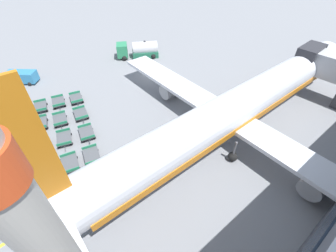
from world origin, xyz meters
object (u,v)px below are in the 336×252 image
(baggage_dolly_row_mid_a_col_c, at_px, (41,146))
(baggage_dolly_row_mid_b_col_c, at_px, (64,139))
(airplane, at_px, (237,108))
(baggage_dolly_row_far_col_c, at_px, (87,133))
(baggage_dolly_row_near_col_e, at_px, (16,215))
(baggage_dolly_row_mid_a_col_e, at_px, (45,204))
(baggage_dolly_row_mid_b_col_b, at_px, (60,120))
(baggage_dolly_row_near_col_a, at_px, (19,111))
(baggage_dolly_row_mid_b_col_d, at_px, (70,164))
(baggage_dolly_row_mid_a_col_d, at_px, (44,171))
(baggage_dolly_row_near_col_b, at_px, (19,130))
(service_van, at_px, (22,77))
(baggage_dolly_row_mid_b_col_a, at_px, (59,102))
(baggage_dolly_row_far_col_e, at_px, (101,184))
(baggage_dolly_row_mid_a_col_b, at_px, (40,123))
(fuel_tanker_primary, at_px, (140,50))
(baggage_dolly_row_far_col_a, at_px, (76,98))
(baggage_dolly_row_near_col_c, at_px, (17,152))
(baggage_dolly_row_far_col_d, at_px, (92,156))
(baggage_dolly_row_near_col_d, at_px, (18,180))
(baggage_dolly_row_far_col_b, at_px, (81,114))
(baggage_dolly_row_mid_b_col_e, at_px, (74,194))
(baggage_dolly_row_mid_a_col_a, at_px, (40,107))

(baggage_dolly_row_mid_a_col_c, relative_size, baggage_dolly_row_mid_b_col_c, 1.00)
(airplane, xyz_separation_m, baggage_dolly_row_far_col_c, (-10.38, -14.32, -3.09))
(baggage_dolly_row_near_col_e, height_order, baggage_dolly_row_mid_a_col_e, same)
(baggage_dolly_row_mid_a_col_e, bearing_deg, baggage_dolly_row_mid_b_col_b, 155.23)
(baggage_dolly_row_mid_a_col_c, bearing_deg, baggage_dolly_row_near_col_a, -177.29)
(airplane, bearing_deg, baggage_dolly_row_mid_b_col_d, -111.68)
(baggage_dolly_row_mid_a_col_c, bearing_deg, baggage_dolly_row_mid_a_col_d, -10.56)
(airplane, bearing_deg, baggage_dolly_row_near_col_b, -128.10)
(service_van, distance_m, baggage_dolly_row_mid_b_col_a, 10.19)
(baggage_dolly_row_near_col_b, xyz_separation_m, baggage_dolly_row_mid_a_col_e, (12.20, -0.54, 0.00))
(baggage_dolly_row_near_col_a, xyz_separation_m, baggage_dolly_row_far_col_e, (17.51, 3.40, 0.00))
(baggage_dolly_row_far_col_e, bearing_deg, baggage_dolly_row_mid_a_col_b, -171.88)
(airplane, height_order, fuel_tanker_primary, airplane)
(baggage_dolly_row_mid_b_col_b, bearing_deg, baggage_dolly_row_far_col_a, 134.23)
(service_van, height_order, baggage_dolly_row_mid_a_col_c, service_van)
(service_van, relative_size, baggage_dolly_row_mid_b_col_a, 1.43)
(fuel_tanker_primary, distance_m, baggage_dolly_row_mid_b_col_d, 27.84)
(baggage_dolly_row_mid_b_col_a, bearing_deg, baggage_dolly_row_mid_a_col_e, -22.52)
(service_van, bearing_deg, baggage_dolly_row_near_col_c, -14.96)
(baggage_dolly_row_mid_a_col_e, height_order, baggage_dolly_row_mid_b_col_b, same)
(baggage_dolly_row_mid_b_col_b, bearing_deg, fuel_tanker_primary, 118.41)
(baggage_dolly_row_mid_a_col_b, distance_m, baggage_dolly_row_far_col_d, 9.55)
(baggage_dolly_row_near_col_c, relative_size, baggage_dolly_row_near_col_d, 1.00)
(baggage_dolly_row_mid_b_col_a, relative_size, baggage_dolly_row_far_col_b, 1.00)
(baggage_dolly_row_near_col_b, relative_size, baggage_dolly_row_mid_b_col_e, 1.00)
(fuel_tanker_primary, height_order, service_van, fuel_tanker_primary)
(baggage_dolly_row_mid_b_col_b, height_order, baggage_dolly_row_far_col_b, same)
(baggage_dolly_row_near_col_e, height_order, baggage_dolly_row_far_col_d, same)
(fuel_tanker_primary, xyz_separation_m, baggage_dolly_row_mid_a_col_a, (5.89, -20.40, -0.83))
(airplane, relative_size, baggage_dolly_row_mid_a_col_b, 14.55)
(fuel_tanker_primary, relative_size, baggage_dolly_row_near_col_b, 2.46)
(baggage_dolly_row_mid_a_col_b, height_order, baggage_dolly_row_mid_a_col_c, same)
(fuel_tanker_primary, relative_size, baggage_dolly_row_mid_a_col_c, 2.46)
(baggage_dolly_row_mid_a_col_b, relative_size, baggage_dolly_row_far_col_e, 1.00)
(fuel_tanker_primary, distance_m, baggage_dolly_row_mid_b_col_a, 19.16)
(baggage_dolly_row_mid_b_col_e, xyz_separation_m, baggage_dolly_row_far_col_b, (-11.17, 5.29, 0.00))
(fuel_tanker_primary, xyz_separation_m, baggage_dolly_row_far_col_c, (14.96, -17.65, -0.83))
(baggage_dolly_row_mid_a_col_c, bearing_deg, baggage_dolly_row_far_col_d, 38.09)
(baggage_dolly_row_mid_a_col_b, bearing_deg, airplane, 49.03)
(baggage_dolly_row_near_col_a, distance_m, baggage_dolly_row_far_col_e, 17.84)
(baggage_dolly_row_near_col_b, xyz_separation_m, baggage_dolly_row_mid_a_col_c, (4.52, 1.23, 0.00))
(baggage_dolly_row_near_col_a, height_order, baggage_dolly_row_mid_a_col_b, same)
(baggage_dolly_row_mid_b_col_d, distance_m, baggage_dolly_row_far_col_a, 12.45)
(baggage_dolly_row_mid_b_col_b, bearing_deg, baggage_dolly_row_near_col_e, -35.03)
(baggage_dolly_row_near_col_b, relative_size, baggage_dolly_row_far_col_d, 1.00)
(baggage_dolly_row_near_col_a, bearing_deg, baggage_dolly_row_near_col_e, -12.96)
(baggage_dolly_row_mid_b_col_c, height_order, baggage_dolly_row_mid_b_col_e, same)
(baggage_dolly_row_near_col_b, xyz_separation_m, baggage_dolly_row_near_col_d, (7.84, -1.80, 0.00))
(baggage_dolly_row_mid_a_col_a, height_order, baggage_dolly_row_mid_a_col_d, same)
(baggage_dolly_row_near_col_d, bearing_deg, baggage_dolly_row_mid_b_col_b, 136.49)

